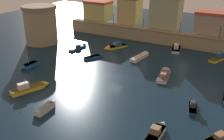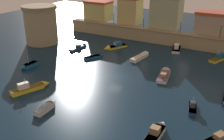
{
  "view_description": "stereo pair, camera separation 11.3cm",
  "coord_description": "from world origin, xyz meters",
  "px_view_note": "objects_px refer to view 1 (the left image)",
  "views": [
    {
      "loc": [
        22.65,
        -40.64,
        21.12
      ],
      "look_at": [
        0.0,
        -1.23,
        1.84
      ],
      "focal_mm": 42.43,
      "sensor_mm": 36.0,
      "label": 1
    },
    {
      "loc": [
        22.75,
        -40.58,
        21.12
      ],
      "look_at": [
        0.0,
        -1.23,
        1.84
      ],
      "focal_mm": 42.43,
      "sensor_mm": 36.0,
      "label": 2
    }
  ],
  "objects_px": {
    "moored_boat_4": "(47,107)",
    "moored_boat_13": "(114,47)",
    "moored_boat_2": "(221,57)",
    "moored_boat_9": "(28,66)",
    "quay_lamp_2": "(180,25)",
    "moored_boat_1": "(193,106)",
    "quay_lamp_3": "(221,29)",
    "moored_boat_11": "(176,47)",
    "quay_lamp_1": "(143,21)",
    "moored_boat_3": "(95,56)",
    "moored_boat_8": "(165,74)",
    "moored_boat_5": "(32,87)",
    "quay_lamp_0": "(114,17)",
    "fortress_tower": "(41,24)",
    "moored_boat_0": "(80,47)",
    "moored_boat_10": "(142,56)",
    "mooring_buoy_0": "(75,70)",
    "moored_boat_6": "(157,132)"
  },
  "relations": [
    {
      "from": "moored_boat_4",
      "to": "moored_boat_13",
      "type": "distance_m",
      "value": 31.04
    },
    {
      "from": "moored_boat_2",
      "to": "moored_boat_9",
      "type": "height_order",
      "value": "moored_boat_2"
    },
    {
      "from": "quay_lamp_2",
      "to": "moored_boat_1",
      "type": "xyz_separation_m",
      "value": [
        11.07,
        -29.25,
        -5.25
      ]
    },
    {
      "from": "quay_lamp_3",
      "to": "moored_boat_11",
      "type": "bearing_deg",
      "value": -162.34
    },
    {
      "from": "quay_lamp_1",
      "to": "moored_boat_4",
      "type": "distance_m",
      "value": 41.04
    },
    {
      "from": "moored_boat_2",
      "to": "moored_boat_3",
      "type": "xyz_separation_m",
      "value": [
        -25.18,
        -13.46,
        -0.18
      ]
    },
    {
      "from": "moored_boat_13",
      "to": "moored_boat_8",
      "type": "bearing_deg",
      "value": 88.45
    },
    {
      "from": "moored_boat_2",
      "to": "moored_boat_11",
      "type": "height_order",
      "value": "moored_boat_2"
    },
    {
      "from": "moored_boat_4",
      "to": "moored_boat_5",
      "type": "xyz_separation_m",
      "value": [
        -6.76,
        3.46,
        0.11
      ]
    },
    {
      "from": "quay_lamp_0",
      "to": "moored_boat_9",
      "type": "bearing_deg",
      "value": -96.29
    },
    {
      "from": "fortress_tower",
      "to": "moored_boat_3",
      "type": "distance_m",
      "value": 19.49
    },
    {
      "from": "moored_boat_0",
      "to": "moored_boat_8",
      "type": "height_order",
      "value": "moored_boat_8"
    },
    {
      "from": "quay_lamp_2",
      "to": "moored_boat_4",
      "type": "relative_size",
      "value": 0.7
    },
    {
      "from": "moored_boat_13",
      "to": "quay_lamp_3",
      "type": "bearing_deg",
      "value": 141.71
    },
    {
      "from": "quay_lamp_2",
      "to": "moored_boat_2",
      "type": "distance_m",
      "value": 13.19
    },
    {
      "from": "fortress_tower",
      "to": "moored_boat_11",
      "type": "bearing_deg",
      "value": 20.88
    },
    {
      "from": "fortress_tower",
      "to": "moored_boat_0",
      "type": "height_order",
      "value": "fortress_tower"
    },
    {
      "from": "moored_boat_9",
      "to": "moored_boat_13",
      "type": "bearing_deg",
      "value": 157.71
    },
    {
      "from": "fortress_tower",
      "to": "moored_boat_2",
      "type": "bearing_deg",
      "value": 13.9
    },
    {
      "from": "fortress_tower",
      "to": "quay_lamp_0",
      "type": "distance_m",
      "value": 20.44
    },
    {
      "from": "moored_boat_8",
      "to": "quay_lamp_0",
      "type": "bearing_deg",
      "value": 38.49
    },
    {
      "from": "moored_boat_13",
      "to": "quay_lamp_2",
      "type": "bearing_deg",
      "value": 154.81
    },
    {
      "from": "fortress_tower",
      "to": "moored_boat_1",
      "type": "bearing_deg",
      "value": -17.38
    },
    {
      "from": "moored_boat_11",
      "to": "moored_boat_10",
      "type": "bearing_deg",
      "value": 138.71
    },
    {
      "from": "quay_lamp_3",
      "to": "moored_boat_1",
      "type": "bearing_deg",
      "value": -87.11
    },
    {
      "from": "mooring_buoy_0",
      "to": "fortress_tower",
      "type": "bearing_deg",
      "value": 150.78
    },
    {
      "from": "quay_lamp_1",
      "to": "moored_boat_9",
      "type": "bearing_deg",
      "value": -112.66
    },
    {
      "from": "moored_boat_0",
      "to": "moored_boat_9",
      "type": "distance_m",
      "value": 16.03
    },
    {
      "from": "moored_boat_5",
      "to": "moored_boat_6",
      "type": "relative_size",
      "value": 1.19
    },
    {
      "from": "moored_boat_5",
      "to": "moored_boat_9",
      "type": "relative_size",
      "value": 1.62
    },
    {
      "from": "quay_lamp_3",
      "to": "moored_boat_4",
      "type": "relative_size",
      "value": 0.78
    },
    {
      "from": "moored_boat_3",
      "to": "moored_boat_13",
      "type": "distance_m",
      "value": 8.01
    },
    {
      "from": "fortress_tower",
      "to": "moored_boat_1",
      "type": "height_order",
      "value": "fortress_tower"
    },
    {
      "from": "moored_boat_2",
      "to": "moored_boat_6",
      "type": "xyz_separation_m",
      "value": [
        -2.4,
        -33.67,
        0.04
      ]
    },
    {
      "from": "moored_boat_10",
      "to": "moored_boat_13",
      "type": "height_order",
      "value": "moored_boat_13"
    },
    {
      "from": "moored_boat_3",
      "to": "moored_boat_10",
      "type": "height_order",
      "value": "moored_boat_10"
    },
    {
      "from": "quay_lamp_1",
      "to": "moored_boat_11",
      "type": "bearing_deg",
      "value": -15.6
    },
    {
      "from": "quay_lamp_3",
      "to": "moored_boat_8",
      "type": "height_order",
      "value": "quay_lamp_3"
    },
    {
      "from": "moored_boat_0",
      "to": "moored_boat_6",
      "type": "xyz_separation_m",
      "value": [
        30.01,
        -24.07,
        0.15
      ]
    },
    {
      "from": "moored_boat_2",
      "to": "moored_boat_11",
      "type": "relative_size",
      "value": 1.03
    },
    {
      "from": "moored_boat_0",
      "to": "moored_boat_3",
      "type": "distance_m",
      "value": 8.2
    },
    {
      "from": "moored_boat_3",
      "to": "moored_boat_8",
      "type": "xyz_separation_m",
      "value": [
        17.21,
        -1.58,
        0.04
      ]
    },
    {
      "from": "quay_lamp_2",
      "to": "moored_boat_9",
      "type": "bearing_deg",
      "value": -127.0
    },
    {
      "from": "moored_boat_1",
      "to": "moored_boat_8",
      "type": "bearing_deg",
      "value": 25.53
    },
    {
      "from": "moored_boat_5",
      "to": "moored_boat_9",
      "type": "height_order",
      "value": "moored_boat_9"
    },
    {
      "from": "moored_boat_0",
      "to": "moored_boat_2",
      "type": "relative_size",
      "value": 0.93
    },
    {
      "from": "quay_lamp_3",
      "to": "moored_boat_3",
      "type": "bearing_deg",
      "value": -142.4
    },
    {
      "from": "moored_boat_5",
      "to": "moored_boat_6",
      "type": "bearing_deg",
      "value": -72.42
    },
    {
      "from": "quay_lamp_1",
      "to": "moored_boat_6",
      "type": "distance_m",
      "value": 43.08
    },
    {
      "from": "fortress_tower",
      "to": "quay_lamp_0",
      "type": "relative_size",
      "value": 3.18
    }
  ]
}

